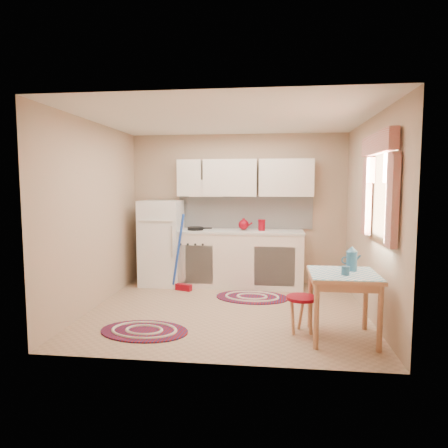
% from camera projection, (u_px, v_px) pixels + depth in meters
% --- Properties ---
extents(room_shell, '(3.64, 3.60, 2.52)m').
position_uv_depth(room_shell, '(241.00, 190.00, 5.37)').
color(room_shell, tan).
rests_on(room_shell, ground).
extents(fridge, '(0.65, 0.60, 1.40)m').
position_uv_depth(fridge, '(162.00, 243.00, 6.62)').
color(fridge, white).
rests_on(fridge, ground).
extents(broom, '(0.30, 0.20, 1.20)m').
position_uv_depth(broom, '(183.00, 253.00, 6.23)').
color(broom, blue).
rests_on(broom, ground).
extents(base_cabinets, '(2.25, 0.60, 0.88)m').
position_uv_depth(base_cabinets, '(233.00, 259.00, 6.55)').
color(base_cabinets, silver).
rests_on(base_cabinets, ground).
extents(countertop, '(2.27, 0.62, 0.04)m').
position_uv_depth(countertop, '(233.00, 231.00, 6.51)').
color(countertop, silver).
rests_on(countertop, base_cabinets).
extents(frying_pan, '(0.30, 0.30, 0.05)m').
position_uv_depth(frying_pan, '(195.00, 229.00, 6.53)').
color(frying_pan, black).
rests_on(frying_pan, countertop).
extents(red_kettle, '(0.23, 0.22, 0.19)m').
position_uv_depth(red_kettle, '(244.00, 225.00, 6.48)').
color(red_kettle, maroon).
rests_on(red_kettle, countertop).
extents(red_canister, '(0.13, 0.13, 0.16)m').
position_uv_depth(red_canister, '(262.00, 226.00, 6.44)').
color(red_canister, maroon).
rests_on(red_canister, countertop).
extents(table, '(0.72, 0.72, 0.72)m').
position_uv_depth(table, '(343.00, 306.00, 4.30)').
color(table, tan).
rests_on(table, ground).
extents(stool, '(0.36, 0.36, 0.42)m').
position_uv_depth(stool, '(301.00, 315.00, 4.48)').
color(stool, maroon).
rests_on(stool, ground).
extents(coffee_pot, '(0.16, 0.14, 0.29)m').
position_uv_depth(coffee_pot, '(352.00, 258.00, 4.35)').
color(coffee_pot, '#2D658B').
rests_on(coffee_pot, table).
extents(mug, '(0.10, 0.10, 0.10)m').
position_uv_depth(mug, '(345.00, 271.00, 4.16)').
color(mug, '#2D658B').
rests_on(mug, table).
extents(rug_center, '(1.11, 0.78, 0.02)m').
position_uv_depth(rug_center, '(252.00, 297.00, 5.88)').
color(rug_center, maroon).
rests_on(rug_center, ground).
extents(rug_left, '(1.06, 0.75, 0.02)m').
position_uv_depth(rug_left, '(144.00, 331.00, 4.53)').
color(rug_left, maroon).
rests_on(rug_left, ground).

